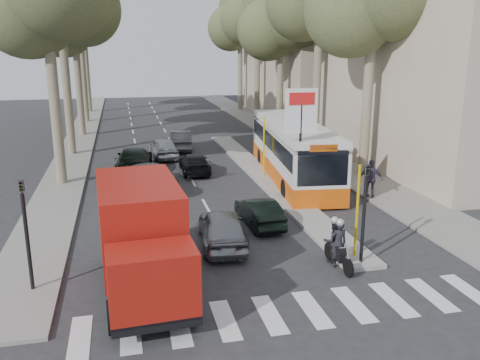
% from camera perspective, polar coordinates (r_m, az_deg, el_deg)
% --- Properties ---
extents(ground, '(120.00, 120.00, 0.00)m').
position_cam_1_polar(ground, '(18.67, 2.22, -8.62)').
color(ground, '#28282B').
rests_on(ground, ground).
extents(sidewalk_right, '(3.20, 70.00, 0.12)m').
position_cam_1_polar(sidewalk_right, '(44.16, 4.43, 5.26)').
color(sidewalk_right, gray).
rests_on(sidewalk_right, ground).
extents(median_left, '(2.40, 64.00, 0.12)m').
position_cam_1_polar(median_left, '(45.23, -17.36, 4.85)').
color(median_left, gray).
rests_on(median_left, ground).
extents(traffic_island, '(1.50, 26.00, 0.16)m').
position_cam_1_polar(traffic_island, '(29.52, 2.67, 0.45)').
color(traffic_island, gray).
rests_on(traffic_island, ground).
extents(building_near, '(11.00, 18.00, 18.00)m').
position_cam_1_polar(building_near, '(34.89, 22.99, 16.35)').
color(building_near, '#BAA893').
rests_on(building_near, ground).
extents(building_far, '(11.00, 20.00, 16.00)m').
position_cam_1_polar(building_far, '(54.34, 8.86, 15.35)').
color(building_far, '#B7A88E').
rests_on(building_far, ground).
extents(billboard, '(1.50, 12.10, 5.60)m').
position_cam_1_polar(billboard, '(23.18, 6.82, 5.51)').
color(billboard, yellow).
rests_on(billboard, ground).
extents(traffic_light_island, '(0.16, 0.41, 3.60)m').
position_cam_1_polar(traffic_light_island, '(17.63, 13.85, -1.89)').
color(traffic_light_island, black).
rests_on(traffic_light_island, ground).
extents(traffic_light_left, '(0.16, 0.41, 3.60)m').
position_cam_1_polar(traffic_light_left, '(16.55, -23.03, -3.79)').
color(traffic_light_left, black).
rests_on(traffic_light_left, ground).
extents(tree_l_c, '(7.40, 7.20, 13.71)m').
position_cam_1_polar(tree_l_c, '(44.79, -18.08, 17.55)').
color(tree_l_c, '#6B604C').
rests_on(tree_l_c, ground).
extents(tree_l_e, '(7.40, 7.20, 14.49)m').
position_cam_1_polar(tree_l_e, '(60.78, -17.13, 17.41)').
color(tree_l_e, '#6B604C').
rests_on(tree_l_e, ground).
extents(tree_r_c, '(7.40, 7.20, 13.32)m').
position_cam_1_polar(tree_r_c, '(44.78, 4.79, 17.76)').
color(tree_r_c, '#6B604C').
rests_on(tree_r_c, ground).
extents(tree_r_d, '(7.40, 7.20, 14.88)m').
position_cam_1_polar(tree_r_d, '(52.55, 2.12, 18.88)').
color(tree_r_d, '#6B604C').
rests_on(tree_r_d, ground).
extents(tree_r_e, '(7.40, 7.20, 14.10)m').
position_cam_1_polar(tree_r_e, '(60.28, 0.12, 17.73)').
color(tree_r_e, '#6B604C').
rests_on(tree_r_e, ground).
extents(silver_hatchback, '(2.02, 4.28, 1.42)m').
position_cam_1_polar(silver_hatchback, '(19.45, -2.01, -5.38)').
color(silver_hatchback, gray).
rests_on(silver_hatchback, ground).
extents(dark_hatchback, '(1.45, 3.60, 1.17)m').
position_cam_1_polar(dark_hatchback, '(21.62, 2.17, -3.62)').
color(dark_hatchback, black).
rests_on(dark_hatchback, ground).
extents(queue_car_a, '(3.12, 5.59, 1.48)m').
position_cam_1_polar(queue_car_a, '(27.23, -10.45, 0.40)').
color(queue_car_a, '#44464B').
rests_on(queue_car_a, ground).
extents(queue_car_b, '(1.71, 4.05, 1.17)m').
position_cam_1_polar(queue_car_b, '(30.56, -5.13, 1.88)').
color(queue_car_b, black).
rests_on(queue_car_b, ground).
extents(queue_car_c, '(2.00, 4.25, 1.41)m').
position_cam_1_polar(queue_car_c, '(34.84, -8.62, 3.59)').
color(queue_car_c, '#9A9EA2').
rests_on(queue_car_c, ground).
extents(queue_car_d, '(1.82, 4.37, 1.41)m').
position_cam_1_polar(queue_car_d, '(37.48, -6.70, 4.46)').
color(queue_car_d, '#4B4D53').
rests_on(queue_car_d, ground).
extents(queue_car_e, '(2.51, 5.26, 1.48)m').
position_cam_1_polar(queue_car_e, '(31.36, -11.78, 2.25)').
color(queue_car_e, black).
rests_on(queue_car_e, ground).
extents(red_truck, '(2.74, 6.40, 3.35)m').
position_cam_1_polar(red_truck, '(15.94, -11.00, -6.27)').
color(red_truck, black).
rests_on(red_truck, ground).
extents(city_bus, '(3.99, 12.53, 3.25)m').
position_cam_1_polar(city_bus, '(29.11, 5.94, 3.47)').
color(city_bus, '#D6520B').
rests_on(city_bus, ground).
extents(motorcycle, '(0.77, 2.10, 1.79)m').
position_cam_1_polar(motorcycle, '(18.01, 10.74, -7.00)').
color(motorcycle, black).
rests_on(motorcycle, ground).
extents(pedestrian_near, '(1.23, 1.12, 1.93)m').
position_cam_1_polar(pedestrian_near, '(25.80, 14.51, 0.15)').
color(pedestrian_near, '#3E334D').
rests_on(pedestrian_near, sidewalk_right).
extents(pedestrian_far, '(1.32, 0.89, 1.88)m').
position_cam_1_polar(pedestrian_far, '(32.14, 11.16, 3.17)').
color(pedestrian_far, '#715F55').
rests_on(pedestrian_far, sidewalk_right).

